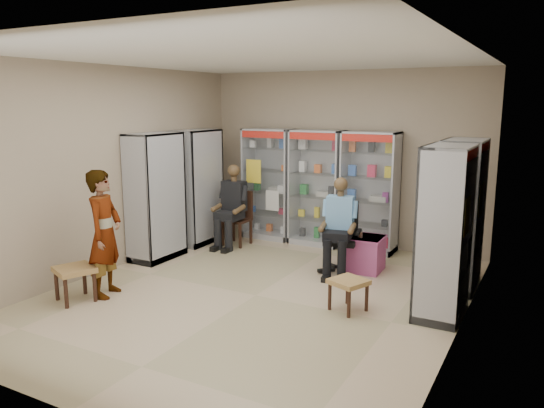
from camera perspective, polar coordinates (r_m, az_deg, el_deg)
The scene contains 18 objects.
floor at distance 6.99m, azimuth -1.76°, elevation -9.79°, with size 6.00×6.00×0.00m, color tan.
room_shell at distance 6.56m, azimuth -1.86°, elevation 6.51°, with size 5.02×6.02×3.01m.
cabinet_back_left at distance 9.67m, azimuth -0.30°, elevation 2.18°, with size 0.90×0.50×2.00m, color #A4A5AB.
cabinet_back_mid at distance 9.25m, azimuth 4.86°, elevation 1.74°, with size 0.90×0.50×2.00m, color #B5B8BD.
cabinet_back_right at distance 8.92m, azimuth 10.46°, elevation 1.25°, with size 0.90×0.50×2.00m, color #ACAFB4.
cabinet_right_far at distance 7.47m, azimuth 19.65°, elevation -1.09°, with size 0.50×0.90×2.00m, color silver.
cabinet_right_near at distance 6.41m, azimuth 18.08°, elevation -2.92°, with size 0.50×0.90×2.00m, color silver.
cabinet_left_far at distance 9.39m, azimuth -8.03°, elevation 1.81°, with size 0.50×0.90×2.00m, color silver.
cabinet_left_near at distance 8.55m, azimuth -12.41°, elevation 0.75°, with size 0.50×0.90×2.00m, color #A7A8AE.
wooden_chair at distance 9.27m, azimuth -3.83°, elevation -1.56°, with size 0.42×0.42×0.94m, color black.
seated_customer at distance 9.19m, azimuth -4.01°, elevation -0.40°, with size 0.44×0.60×1.34m, color black, non-canonical shape.
office_chair at distance 7.84m, azimuth 7.43°, elevation -3.58°, with size 0.57×0.57×1.04m, color black.
seated_shopkeeper at distance 7.76m, azimuth 7.33°, elevation -2.64°, with size 0.44×0.61×1.33m, color #6490C6, non-canonical shape.
pink_trunk at distance 8.02m, azimuth 9.84°, elevation -5.26°, with size 0.54×0.52×0.52m, color #C24D8D.
tea_glass at distance 7.90m, azimuth 9.49°, elevation -3.21°, with size 0.07×0.07×0.09m, color #571607.
woven_stool_a at distance 6.52m, azimuth 8.20°, elevation -9.66°, with size 0.39×0.39×0.39m, color tan.
woven_stool_b at distance 7.18m, azimuth -20.38°, elevation -8.06°, with size 0.44×0.44×0.44m, color #A87D47.
standing_man at distance 7.10m, azimuth -17.56°, elevation -3.05°, with size 0.60×0.39×1.64m, color gray.
Camera 1 is at (3.31, -5.64, 2.48)m, focal length 35.00 mm.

